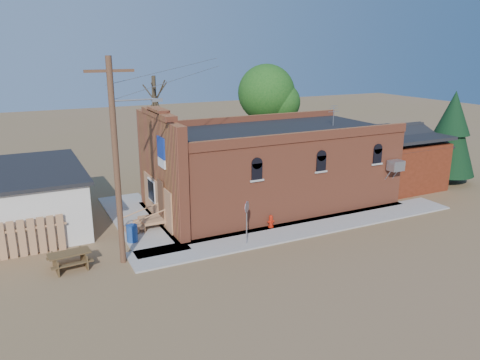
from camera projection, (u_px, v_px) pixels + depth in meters
name	position (u px, v px, depth m)	size (l,w,h in m)	color
ground	(292.00, 240.00, 23.50)	(120.00, 120.00, 0.00)	olive
sidewalk_south	(307.00, 228.00, 24.91)	(19.00, 2.20, 0.08)	#9E9991
sidewalk_west	(138.00, 221.00, 25.99)	(2.60, 10.00, 0.08)	#9E9991
brick_bar	(268.00, 167.00, 28.31)	(16.40, 7.97, 6.30)	#A95033
red_shed	(391.00, 153.00, 32.53)	(5.40, 6.40, 4.30)	#531E0E
wood_fence	(7.00, 241.00, 21.09)	(5.20, 0.10, 1.80)	#AD724E
utility_pole	(117.00, 159.00, 19.77)	(3.12, 0.26, 9.00)	#47301C
tree_bare_near	(155.00, 99.00, 31.82)	(2.80, 2.80, 7.65)	#453727
tree_leafy	(266.00, 93.00, 36.09)	(4.40, 4.40, 8.15)	#453727
evergreen_tree	(452.00, 131.00, 32.55)	(3.60, 3.60, 6.50)	#453727
fire_hydrant	(271.00, 221.00, 24.83)	(0.39, 0.36, 0.68)	#B21B0A
stop_sign	(247.00, 211.00, 22.39)	(0.45, 0.47, 2.19)	#95959B
trash_barrel	(132.00, 233.00, 22.99)	(0.55, 0.55, 0.84)	navy
picnic_table	(70.00, 258.00, 20.34)	(1.85, 1.46, 0.73)	brown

